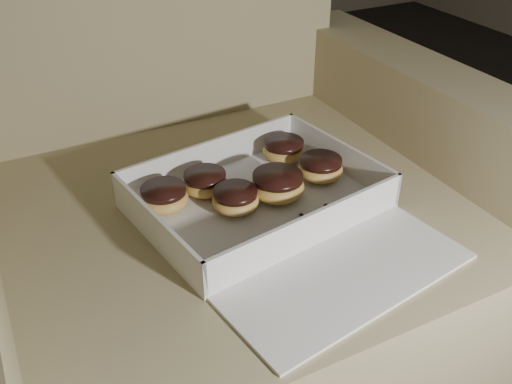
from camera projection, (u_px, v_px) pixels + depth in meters
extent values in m
plane|color=black|center=(380.00, 355.00, 1.23)|extent=(4.50, 4.50, 0.00)
cube|color=#90845C|center=(225.00, 293.00, 1.07)|extent=(0.77, 0.77, 0.45)
cube|color=#90845C|center=(405.00, 203.00, 1.19)|extent=(0.13, 0.77, 0.60)
cube|color=silver|center=(256.00, 204.00, 0.92)|extent=(0.40, 0.33, 0.01)
cube|color=silver|center=(211.00, 155.00, 0.99)|extent=(0.36, 0.06, 0.05)
cube|color=silver|center=(311.00, 229.00, 0.81)|extent=(0.36, 0.06, 0.05)
cube|color=silver|center=(155.00, 228.00, 0.81)|extent=(0.05, 0.27, 0.05)
cube|color=silver|center=(339.00, 155.00, 0.99)|extent=(0.05, 0.27, 0.05)
cube|color=#D55562|center=(341.00, 155.00, 0.99)|extent=(0.04, 0.26, 0.05)
cube|color=silver|center=(348.00, 276.00, 0.77)|extent=(0.38, 0.21, 0.01)
ellipsoid|color=gold|center=(284.00, 151.00, 1.02)|extent=(0.08, 0.08, 0.04)
cylinder|color=black|center=(284.00, 143.00, 1.01)|extent=(0.07, 0.07, 0.01)
ellipsoid|color=gold|center=(205.00, 184.00, 0.93)|extent=(0.07, 0.07, 0.04)
cylinder|color=black|center=(205.00, 176.00, 0.92)|extent=(0.07, 0.07, 0.01)
ellipsoid|color=gold|center=(235.00, 201.00, 0.89)|extent=(0.07, 0.07, 0.04)
cylinder|color=black|center=(235.00, 192.00, 0.88)|extent=(0.07, 0.07, 0.01)
ellipsoid|color=gold|center=(320.00, 169.00, 0.97)|extent=(0.08, 0.08, 0.04)
cylinder|color=black|center=(321.00, 161.00, 0.96)|extent=(0.07, 0.07, 0.01)
ellipsoid|color=gold|center=(277.00, 187.00, 0.91)|extent=(0.09, 0.09, 0.04)
cylinder|color=black|center=(278.00, 177.00, 0.90)|extent=(0.08, 0.08, 0.01)
ellipsoid|color=gold|center=(164.00, 199.00, 0.89)|extent=(0.08, 0.08, 0.04)
cylinder|color=black|center=(163.00, 190.00, 0.88)|extent=(0.07, 0.07, 0.01)
ellipsoid|color=black|center=(368.00, 202.00, 0.91)|extent=(0.01, 0.01, 0.00)
ellipsoid|color=black|center=(326.00, 205.00, 0.90)|extent=(0.01, 0.01, 0.00)
ellipsoid|color=black|center=(301.00, 215.00, 0.88)|extent=(0.01, 0.01, 0.00)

